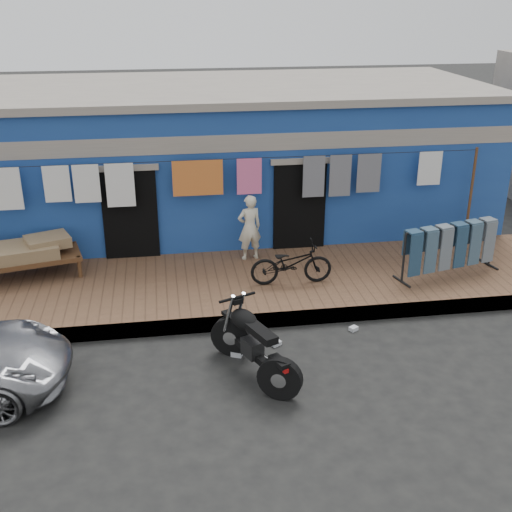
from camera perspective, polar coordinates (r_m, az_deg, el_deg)
The scene contains 13 objects.
ground at distance 9.84m, azimuth 1.79°, elevation -10.70°, with size 80.00×80.00×0.00m, color black.
sidewalk at distance 12.36m, azimuth -0.70°, elevation -2.61°, with size 28.00×3.00×0.25m, color brown.
curb at distance 11.08m, azimuth 0.35°, elevation -5.79°, with size 28.00×0.10×0.25m, color gray.
building at distance 15.58m, azimuth -2.81°, elevation 8.88°, with size 12.20×5.20×3.36m.
clothesline at distance 12.87m, azimuth -3.53°, elevation 6.49°, with size 10.06×0.06×2.10m.
seated_person at distance 12.99m, azimuth -0.58°, elevation 2.55°, with size 0.49×0.33×1.36m, color beige.
bicycle at distance 11.98m, azimuth 3.16°, elevation -0.26°, with size 0.54×1.52×0.99m, color black.
motorcycle at distance 9.58m, azimuth -0.16°, elevation -7.71°, with size 1.25×1.84×1.13m, color black, non-canonical shape.
charpoy at distance 13.03m, azimuth -19.81°, elevation -0.32°, with size 2.32×1.49×0.72m, color brown, non-canonical shape.
jeans_rack at distance 12.89m, azimuth 16.80°, elevation 0.63°, with size 2.23×0.96×1.05m, color black, non-canonical shape.
litter_a at distance 10.61m, azimuth 1.76°, elevation -7.74°, with size 0.16×0.13×0.07m, color silver.
litter_b at distance 11.15m, azimuth 8.66°, elevation -6.40°, with size 0.14×0.10×0.07m, color silver.
litter_c at distance 10.36m, azimuth -1.64°, elevation -8.53°, with size 0.22×0.17×0.09m, color silver.
Camera 1 is at (-1.54, -8.06, 5.43)m, focal length 45.00 mm.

